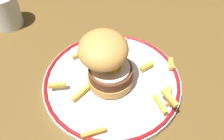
# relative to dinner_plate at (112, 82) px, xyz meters

# --- Properties ---
(ground_plane) EXTENTS (1.35, 1.04, 0.04)m
(ground_plane) POSITION_rel_dinner_plate_xyz_m (0.03, 0.03, -0.03)
(ground_plane) COLOR brown
(dinner_plate) EXTENTS (0.29, 0.29, 0.02)m
(dinner_plate) POSITION_rel_dinner_plate_xyz_m (0.00, 0.00, 0.00)
(dinner_plate) COLOR silver
(dinner_plate) RESTS_ON ground_plane
(burger) EXTENTS (0.12, 0.12, 0.12)m
(burger) POSITION_rel_dinner_plate_xyz_m (-0.01, 0.00, 0.06)
(burger) COLOR #C88C42
(burger) RESTS_ON dinner_plate
(fries_pile) EXTENTS (0.27, 0.26, 0.03)m
(fries_pile) POSITION_rel_dinner_plate_xyz_m (0.02, -0.00, 0.01)
(fries_pile) COLOR gold
(fries_pile) RESTS_ON dinner_plate
(water_glass) EXTENTS (0.07, 0.07, 0.09)m
(water_glass) POSITION_rel_dinner_plate_xyz_m (-0.22, 0.24, 0.03)
(water_glass) COLOR silver
(water_glass) RESTS_ON ground_plane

